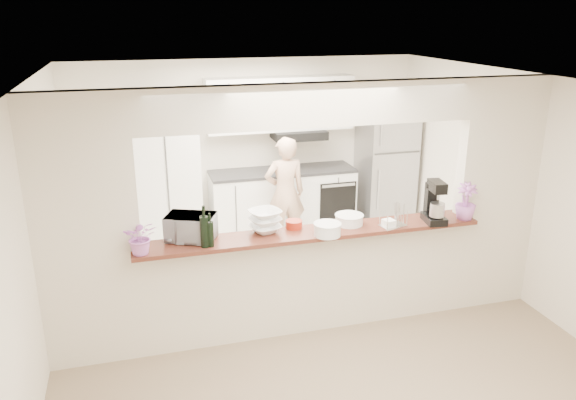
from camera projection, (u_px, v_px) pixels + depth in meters
name	position (u px, v px, depth m)	size (l,w,h in m)	color
floor	(310.00, 327.00, 5.80)	(6.00, 6.00, 0.00)	gray
tile_overlay	(273.00, 265.00, 7.21)	(5.00, 2.90, 0.01)	beige
partition	(311.00, 191.00, 5.33)	(5.00, 0.15, 2.50)	silver
bar_counter	(310.00, 277.00, 5.62)	(3.40, 0.38, 1.09)	silver
kitchen_cabinets	(239.00, 170.00, 7.93)	(3.15, 0.62, 2.25)	white
refrigerator	(385.00, 169.00, 8.48)	(0.75, 0.70, 1.70)	#A2A1A6
flower_left	(141.00, 237.00, 4.86)	(0.28, 0.25, 0.32)	pink
wine_bottle_a	(204.00, 231.00, 5.00)	(0.08, 0.08, 0.39)	black
wine_bottle_b	(210.00, 234.00, 5.02)	(0.06, 0.06, 0.32)	black
toaster_oven	(191.00, 228.00, 5.17)	(0.44, 0.30, 0.24)	#AEADB2
serving_bowls	(265.00, 222.00, 5.35)	(0.30, 0.30, 0.22)	white
plate_stack_a	(327.00, 229.00, 5.29)	(0.26, 0.26, 0.12)	white
plate_stack_b	(349.00, 219.00, 5.57)	(0.29, 0.29, 0.10)	white
red_bowl	(294.00, 224.00, 5.48)	(0.16, 0.16, 0.08)	maroon
tan_bowl	(346.00, 220.00, 5.62)	(0.13, 0.13, 0.06)	tan
utensil_caddy	(393.00, 217.00, 5.49)	(0.28, 0.20, 0.24)	silver
stand_mixer	(435.00, 203.00, 5.60)	(0.23, 0.32, 0.43)	black
flower_right	(466.00, 201.00, 5.67)	(0.21, 0.21, 0.38)	#CD6FCF
person	(285.00, 194.00, 7.58)	(0.56, 0.37, 1.54)	tan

